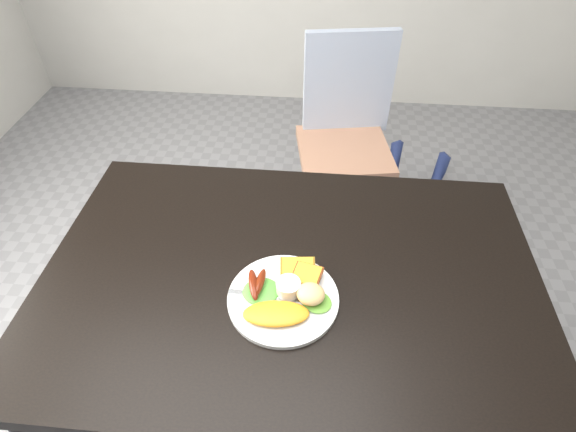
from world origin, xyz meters
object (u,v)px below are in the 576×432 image
Objects in this scene: dining_chair at (344,152)px; person at (414,147)px; plate at (283,299)px; dining_table at (291,278)px.

person reaches higher than dining_chair.
plate is (-0.16, -1.03, 0.31)m from dining_chair.
person is (0.24, -0.25, 0.21)m from dining_chair.
plate is (-0.40, -0.78, 0.09)m from person.
dining_chair is 1.53× the size of plate.
plate is at bearing -97.32° from dining_table.
person is at bearing -56.66° from dining_chair.
dining_table is 0.80m from person.
dining_table is 3.09× the size of dining_chair.
dining_table is 1.00m from dining_chair.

